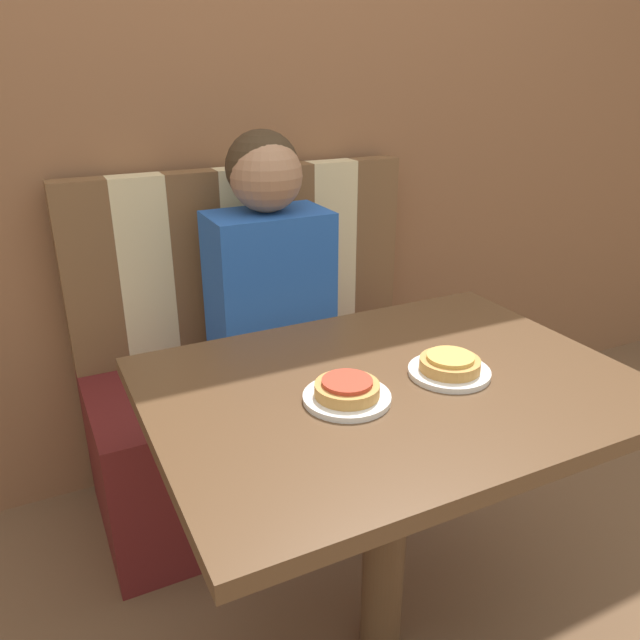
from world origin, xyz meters
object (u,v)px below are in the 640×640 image
Objects in this scene: person at (268,255)px; plate_right at (449,372)px; plate_left at (347,398)px; pizza_left at (347,388)px; pizza_right at (450,363)px.

person is 4.12× the size of plate_right.
person is 4.12× the size of plate_left.
pizza_left is at bearing -99.81° from person.
pizza_right is (0.00, -0.00, 0.02)m from plate_right.
pizza_left reaches higher than plate_left.
person reaches higher than pizza_right.
pizza_left is (-0.12, -0.71, -0.06)m from person.
pizza_right is at bearing -80.19° from person.
pizza_left is at bearing 180.00° from pizza_right.
pizza_right reaches higher than plate_right.
person is 0.72m from plate_left.
pizza_left is 0.24m from pizza_right.
person reaches higher than pizza_left.
pizza_left is (-0.24, -0.00, 0.02)m from plate_right.
pizza_left is at bearing -180.00° from plate_right.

